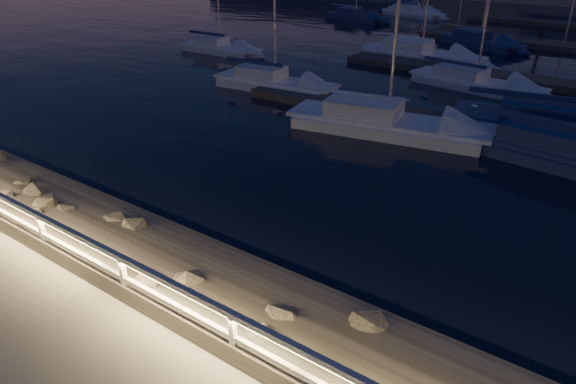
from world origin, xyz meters
name	(u,v)px	position (x,y,z in m)	size (l,w,h in m)	color
ground	(195,336)	(0.00, 0.00, 0.00)	(400.00, 400.00, 0.00)	gray
harbor_water	(545,73)	(0.00, 31.22, -0.97)	(400.00, 440.00, 0.60)	black
guard_rail	(189,302)	(-0.07, 0.00, 0.77)	(44.11, 0.12, 1.06)	silver
riprap	(128,251)	(-3.69, 1.33, -0.18)	(39.47, 3.17, 1.48)	slate
floating_docks	(551,61)	(0.00, 32.50, -0.40)	(22.00, 36.00, 0.40)	#504842
sailboat_a	(272,81)	(-10.98, 16.81, -0.17)	(7.14, 2.71, 11.96)	silver
sailboat_b	(383,121)	(-3.05, 14.12, -0.13)	(8.74, 3.98, 14.40)	silver
sailboat_c	(572,153)	(4.12, 14.87, -0.15)	(8.94, 3.61, 14.76)	navy
sailboat_d	(571,125)	(3.53, 18.20, -0.13)	(10.28, 4.58, 16.81)	navy
sailboat_e	(219,47)	(-20.18, 22.50, -0.19)	(6.39, 2.09, 10.84)	silver
sailboat_f	(418,53)	(-7.53, 28.52, -0.14)	(8.38, 3.02, 14.02)	silver
sailboat_g	(473,81)	(-2.22, 23.40, -0.20)	(7.55, 3.41, 12.38)	silver
sailboat_i	(354,16)	(-20.17, 42.37, -0.17)	(7.01, 3.28, 11.60)	navy
sailboat_j	(479,41)	(-5.80, 35.90, -0.19)	(7.13, 4.49, 11.83)	navy
sailboat_m	(413,9)	(-17.78, 51.12, -0.21)	(6.20, 3.01, 10.24)	silver
sailboat_n	(412,12)	(-16.74, 48.52, -0.19)	(7.25, 3.70, 11.90)	silver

